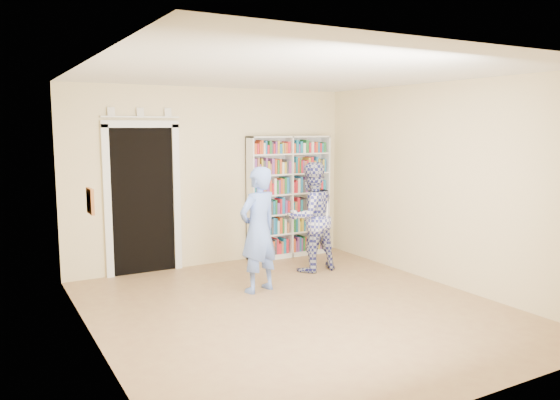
# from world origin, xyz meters

# --- Properties ---
(floor) EXTENTS (5.00, 5.00, 0.00)m
(floor) POSITION_xyz_m (0.00, 0.00, 0.00)
(floor) COLOR #926646
(floor) RESTS_ON ground
(ceiling) EXTENTS (5.00, 5.00, 0.00)m
(ceiling) POSITION_xyz_m (0.00, 0.00, 2.70)
(ceiling) COLOR white
(ceiling) RESTS_ON wall_back
(wall_back) EXTENTS (4.50, 0.00, 4.50)m
(wall_back) POSITION_xyz_m (0.00, 2.50, 1.35)
(wall_back) COLOR beige
(wall_back) RESTS_ON floor
(wall_left) EXTENTS (0.00, 5.00, 5.00)m
(wall_left) POSITION_xyz_m (-2.25, 0.00, 1.35)
(wall_left) COLOR beige
(wall_left) RESTS_ON floor
(wall_right) EXTENTS (0.00, 5.00, 5.00)m
(wall_right) POSITION_xyz_m (2.25, 0.00, 1.35)
(wall_right) COLOR beige
(wall_right) RESTS_ON floor
(bookshelf) EXTENTS (1.43, 0.27, 1.97)m
(bookshelf) POSITION_xyz_m (1.25, 2.34, 0.99)
(bookshelf) COLOR white
(bookshelf) RESTS_ON floor
(doorway) EXTENTS (1.10, 0.08, 2.43)m
(doorway) POSITION_xyz_m (-1.10, 2.48, 1.18)
(doorway) COLOR black
(doorway) RESTS_ON floor
(wall_art) EXTENTS (0.03, 0.25, 0.25)m
(wall_art) POSITION_xyz_m (-2.23, 0.20, 1.40)
(wall_art) COLOR brown
(wall_art) RESTS_ON wall_left
(man_blue) EXTENTS (0.67, 0.54, 1.61)m
(man_blue) POSITION_xyz_m (-0.07, 0.85, 0.81)
(man_blue) COLOR #6689E4
(man_blue) RESTS_ON floor
(man_plaid) EXTENTS (0.81, 0.65, 1.61)m
(man_plaid) POSITION_xyz_m (1.07, 1.39, 0.80)
(man_plaid) COLOR navy
(man_plaid) RESTS_ON floor
(paper_sheet) EXTENTS (0.19, 0.05, 0.27)m
(paper_sheet) POSITION_xyz_m (1.14, 1.22, 0.92)
(paper_sheet) COLOR white
(paper_sheet) RESTS_ON man_plaid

